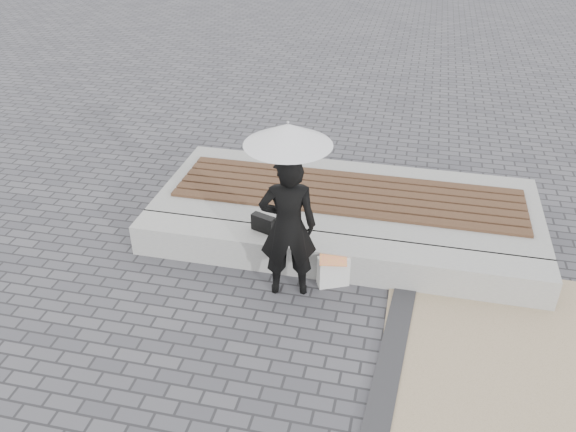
% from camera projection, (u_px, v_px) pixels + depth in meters
% --- Properties ---
extents(ground, '(80.00, 80.00, 0.00)m').
position_uv_depth(ground, '(306.00, 365.00, 5.83)').
color(ground, '#4B4A4F').
rests_on(ground, ground).
extents(edging_band, '(0.61, 5.20, 0.04)m').
position_uv_depth(edging_band, '(378.00, 418.00, 5.26)').
color(edging_band, '#2C2C2E').
rests_on(edging_band, ground).
extents(seating_ledge, '(5.00, 0.45, 0.40)m').
position_uv_depth(seating_ledge, '(333.00, 257.00, 7.06)').
color(seating_ledge, '#AEAEA9').
rests_on(seating_ledge, ground).
extents(timber_platform, '(5.00, 2.00, 0.40)m').
position_uv_depth(timber_platform, '(347.00, 207.00, 8.05)').
color(timber_platform, '#969691').
rests_on(timber_platform, ground).
extents(timber_decking, '(4.60, 1.20, 0.04)m').
position_uv_depth(timber_decking, '(348.00, 193.00, 7.94)').
color(timber_decking, brown).
rests_on(timber_decking, timber_platform).
extents(woman, '(0.71, 0.55, 1.72)m').
position_uv_depth(woman, '(288.00, 227.00, 6.40)').
color(woman, black).
rests_on(woman, ground).
extents(parasol, '(0.90, 0.90, 1.15)m').
position_uv_depth(parasol, '(288.00, 134.00, 5.83)').
color(parasol, '#A3A3A7').
rests_on(parasol, ground).
extents(handbag, '(0.32, 0.20, 0.21)m').
position_uv_depth(handbag, '(263.00, 223.00, 7.12)').
color(handbag, black).
rests_on(handbag, seating_ledge).
extents(canvas_tote, '(0.39, 0.29, 0.38)m').
position_uv_depth(canvas_tote, '(333.00, 271.00, 6.84)').
color(canvas_tote, silver).
rests_on(canvas_tote, ground).
extents(magazine, '(0.34, 0.27, 0.01)m').
position_uv_depth(magazine, '(333.00, 260.00, 6.69)').
color(magazine, '#FF4C67').
rests_on(magazine, canvas_tote).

